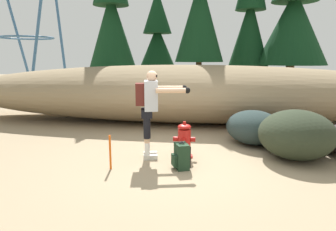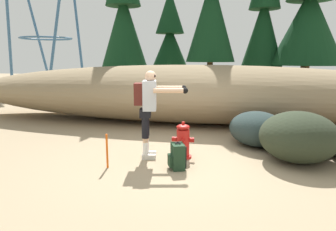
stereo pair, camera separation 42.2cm
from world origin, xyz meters
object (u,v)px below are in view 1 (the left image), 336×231
boulder_large (297,134)px  boulder_outlier (304,135)px  fire_hydrant (184,141)px  utility_worker (151,104)px  spare_backpack (181,156)px  boulder_small (254,127)px  survey_stake (110,152)px

boulder_large → boulder_outlier: bearing=63.4°
fire_hydrant → utility_worker: size_ratio=0.42×
fire_hydrant → spare_backpack: bearing=-90.9°
boulder_small → boulder_outlier: boulder_small is taller
fire_hydrant → utility_worker: (-0.62, -0.12, 0.73)m
utility_worker → boulder_outlier: 3.39m
spare_backpack → boulder_outlier: boulder_outlier is taller
boulder_small → spare_backpack: bearing=-130.2°
boulder_large → fire_hydrant: bearing=-174.4°
fire_hydrant → boulder_outlier: size_ratio=0.83×
spare_backpack → boulder_small: (1.47, 1.74, 0.16)m
boulder_small → boulder_large: bearing=-55.0°
boulder_outlier → survey_stake: 4.09m
boulder_large → boulder_small: boulder_large is taller
spare_backpack → boulder_outlier: bearing=-168.2°
utility_worker → boulder_large: utility_worker is taller
fire_hydrant → spare_backpack: 0.62m
boulder_large → survey_stake: bearing=-163.3°
spare_backpack → boulder_outlier: 2.96m
utility_worker → boulder_large: size_ratio=1.11×
utility_worker → boulder_outlier: bearing=8.4°
utility_worker → boulder_small: size_ratio=1.30×
boulder_small → boulder_outlier: 1.04m
boulder_small → boulder_outlier: size_ratio=1.51×
boulder_outlier → fire_hydrant: bearing=-158.6°
fire_hydrant → boulder_outlier: (2.49, 0.98, -0.06)m
boulder_small → boulder_outlier: (1.03, -0.15, -0.12)m
fire_hydrant → survey_stake: fire_hydrant is taller
survey_stake → fire_hydrant: bearing=33.1°
utility_worker → boulder_outlier: (3.11, 1.09, -0.79)m
spare_backpack → utility_worker: bearing=-59.9°
boulder_large → boulder_outlier: 0.88m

